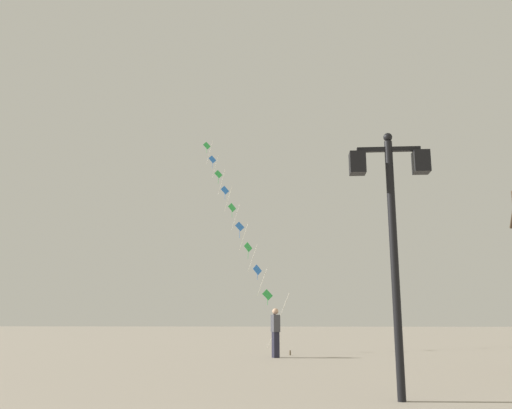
% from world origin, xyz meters
% --- Properties ---
extents(ground_plane, '(160.00, 160.00, 0.00)m').
position_xyz_m(ground_plane, '(0.00, 20.00, 0.00)').
color(ground_plane, gray).
extents(twin_lantern_lamp_post, '(1.41, 0.28, 4.64)m').
position_xyz_m(twin_lantern_lamp_post, '(1.85, 7.08, 3.22)').
color(twin_lantern_lamp_post, black).
rests_on(twin_lantern_lamp_post, ground_plane).
extents(kite_train, '(5.05, 9.03, 11.53)m').
position_xyz_m(kite_train, '(-2.67, 23.45, 6.22)').
color(kite_train, brown).
rests_on(kite_train, ground_plane).
extents(kite_flyer, '(0.36, 0.62, 1.71)m').
position_xyz_m(kite_flyer, '(-0.56, 17.26, 0.90)').
color(kite_flyer, '#1E1E2D').
rests_on(kite_flyer, ground_plane).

